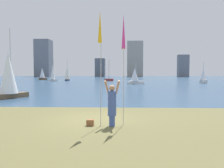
# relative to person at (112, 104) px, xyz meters

# --- Properties ---
(ground) EXTENTS (120.00, 138.00, 0.12)m
(ground) POSITION_rel_person_xyz_m (-0.89, 52.19, -0.97)
(ground) COLOR brown
(person) EXTENTS (0.68, 0.50, 1.84)m
(person) POSITION_rel_person_xyz_m (0.00, 0.00, 0.00)
(person) COLOR #3F59A5
(person) RESTS_ON ground
(kite_flag_left) EXTENTS (0.16, 0.58, 4.54)m
(kite_flag_left) POSITION_rel_person_xyz_m (-0.46, -0.20, 2.88)
(kite_flag_left) COLOR #B2B2B7
(kite_flag_left) RESTS_ON ground
(kite_flag_right) EXTENTS (0.16, 0.42, 4.48)m
(kite_flag_right) POSITION_rel_person_xyz_m (0.46, 0.28, 2.78)
(kite_flag_right) COLOR #B2B2B7
(kite_flag_right) RESTS_ON ground
(bag) EXTENTS (0.29, 0.22, 0.25)m
(bag) POSITION_rel_person_xyz_m (-0.89, 0.02, -0.78)
(bag) COLOR brown
(bag) RESTS_ON ground
(sailboat_0) EXTENTS (2.26, 1.44, 5.46)m
(sailboat_0) POSITION_rel_person_xyz_m (-16.17, 44.98, 1.03)
(sailboat_0) COLOR silver
(sailboat_0) RESTS_ON ground
(sailboat_1) EXTENTS (2.79, 1.96, 4.29)m
(sailboat_1) POSITION_rel_person_xyz_m (-22.09, 54.31, 0.86)
(sailboat_1) COLOR brown
(sailboat_1) RESTS_ON ground
(sailboat_3) EXTENTS (1.28, 2.52, 4.27)m
(sailboat_3) POSITION_rel_person_xyz_m (16.87, 36.36, 0.49)
(sailboat_3) COLOR silver
(sailboat_3) RESTS_ON ground
(sailboat_4) EXTENTS (1.48, 2.82, 5.76)m
(sailboat_4) POSITION_rel_person_xyz_m (-13.40, 48.18, 0.88)
(sailboat_4) COLOR #333D51
(sailboat_4) RESTS_ON ground
(sailboat_5) EXTENTS (2.29, 1.59, 5.42)m
(sailboat_5) POSITION_rel_person_xyz_m (-2.52, 46.65, -0.54)
(sailboat_5) COLOR maroon
(sailboat_5) RESTS_ON ground
(sailboat_7) EXTENTS (3.09, 1.76, 3.84)m
(sailboat_7) POSITION_rel_person_xyz_m (2.99, 32.00, 0.48)
(sailboat_7) COLOR white
(sailboat_7) RESTS_ON ground
(sailboat_8) EXTENTS (2.17, 2.97, 5.80)m
(sailboat_8) POSITION_rel_person_xyz_m (-8.95, 9.30, 1.01)
(sailboat_8) COLOR brown
(sailboat_8) RESTS_ON ground
(skyline_tower_0) EXTENTS (7.29, 7.42, 18.11)m
(skyline_tower_0) POSITION_rel_person_xyz_m (-37.68, 100.51, 8.15)
(skyline_tower_0) COLOR slate
(skyline_tower_0) RESTS_ON ground
(skyline_tower_1) EXTENTS (4.69, 6.09, 8.88)m
(skyline_tower_1) POSITION_rel_person_xyz_m (-9.67, 100.98, 3.54)
(skyline_tower_1) COLOR #565B66
(skyline_tower_1) RESTS_ON ground
(skyline_tower_2) EXTENTS (7.47, 3.90, 17.06)m
(skyline_tower_2) POSITION_rel_person_xyz_m (7.33, 99.14, 7.62)
(skyline_tower_2) COLOR gray
(skyline_tower_2) RESTS_ON ground
(skyline_tower_3) EXTENTS (4.98, 3.33, 10.44)m
(skyline_tower_3) POSITION_rel_person_xyz_m (30.09, 98.28, 4.32)
(skyline_tower_3) COLOR slate
(skyline_tower_3) RESTS_ON ground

